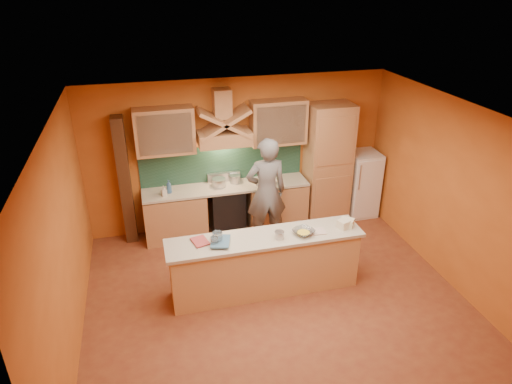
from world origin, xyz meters
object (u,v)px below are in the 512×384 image
object	(u,v)px
stove	(227,209)
person	(266,192)
mixing_bowl	(304,232)
fridge	(361,184)
kitchen_scale	(279,236)

from	to	relation	value
stove	person	distance (m)	0.97
person	stove	bearing A→B (deg)	-42.89
stove	mixing_bowl	xyz separation A→B (m)	(0.76, -1.98, 0.53)
fridge	kitchen_scale	world-z (taller)	fridge
person	mixing_bowl	bearing A→B (deg)	96.74
fridge	mixing_bowl	xyz separation A→B (m)	(-1.94, -1.98, 0.33)
kitchen_scale	mixing_bowl	world-z (taller)	kitchen_scale
mixing_bowl	fridge	bearing A→B (deg)	45.54
person	kitchen_scale	size ratio (longest dim) A/B	18.15
fridge	kitchen_scale	size ratio (longest dim) A/B	12.01
stove	kitchen_scale	distance (m)	2.10
fridge	person	size ratio (longest dim) A/B	0.66
person	mixing_bowl	distance (m)	1.43
person	kitchen_scale	distance (m)	1.46
stove	person	xyz separation A→B (m)	(0.60, -0.56, 0.53)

